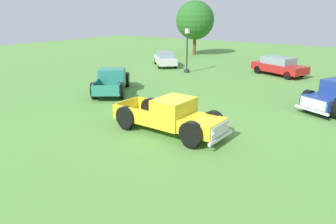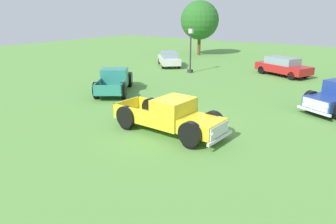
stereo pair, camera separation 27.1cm
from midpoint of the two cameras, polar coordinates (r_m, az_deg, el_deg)
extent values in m
plane|color=#5B9342|center=(14.45, 1.85, -2.71)|extent=(80.00, 80.00, 0.00)
cube|color=yellow|center=(12.78, 6.66, -2.45)|extent=(1.55, 1.57, 0.55)
cube|color=silver|center=(12.43, 9.70, -3.18)|extent=(0.11, 1.37, 0.46)
sphere|color=silver|center=(12.94, 10.91, -2.27)|extent=(0.20, 0.20, 0.20)
sphere|color=silver|center=(11.93, 8.24, -3.86)|extent=(0.20, 0.20, 0.20)
cube|color=yellow|center=(13.41, 1.59, -0.01)|extent=(1.36, 1.72, 1.15)
cube|color=#8C9EA8|center=(13.01, 3.77, 0.55)|extent=(0.09, 1.44, 0.51)
cube|color=yellow|center=(14.59, -3.83, -0.75)|extent=(2.16, 1.74, 0.10)
cube|color=yellow|center=(15.07, -1.86, 1.18)|extent=(2.10, 0.15, 0.55)
cube|color=yellow|center=(13.93, -6.01, -0.29)|extent=(2.10, 0.15, 0.55)
cube|color=yellow|center=(15.15, -6.72, 1.15)|extent=(0.14, 1.67, 0.55)
cylinder|color=black|center=(13.56, 8.46, -2.57)|extent=(0.77, 0.25, 0.76)
cylinder|color=#B7B7BC|center=(13.57, 8.49, -2.56)|extent=(0.31, 0.25, 0.30)
cylinder|color=black|center=(13.50, 8.50, -1.81)|extent=(0.97, 0.31, 0.96)
cylinder|color=black|center=(12.21, 4.57, -4.74)|extent=(0.77, 0.25, 0.76)
cylinder|color=#B7B7BC|center=(12.21, 4.54, -4.76)|extent=(0.31, 0.25, 0.30)
cylinder|color=black|center=(12.14, 4.59, -3.90)|extent=(0.97, 0.31, 0.96)
cylinder|color=black|center=(15.36, -2.46, 0.03)|extent=(0.77, 0.25, 0.76)
cylinder|color=#B7B7BC|center=(15.37, -2.43, 0.04)|extent=(0.31, 0.25, 0.30)
cylinder|color=black|center=(15.31, -2.47, 0.72)|extent=(0.97, 0.31, 0.96)
cylinder|color=black|center=(14.19, -6.82, -1.59)|extent=(0.77, 0.25, 0.76)
cylinder|color=#B7B7BC|center=(14.18, -6.85, -1.60)|extent=(0.31, 0.25, 0.30)
cylinder|color=black|center=(14.13, -6.85, -0.85)|extent=(0.97, 0.31, 0.96)
cube|color=silver|center=(12.53, 9.79, -4.55)|extent=(0.16, 1.83, 0.12)
cube|color=navy|center=(17.73, 26.44, 1.54)|extent=(2.06, 2.05, 0.56)
cube|color=silver|center=(17.10, 24.93, 1.21)|extent=(1.29, 0.65, 0.47)
sphere|color=silver|center=(16.78, 26.67, 0.78)|extent=(0.20, 0.20, 0.20)
sphere|color=silver|center=(17.46, 23.36, 1.82)|extent=(0.20, 0.20, 0.20)
cylinder|color=black|center=(18.28, 24.15, 1.36)|extent=(0.53, 0.80, 0.78)
cylinder|color=#B7B7BC|center=(18.28, 24.12, 1.37)|extent=(0.35, 0.39, 0.31)
cylinder|color=black|center=(18.23, 24.22, 1.95)|extent=(0.67, 1.01, 0.98)
cube|color=silver|center=(17.16, 24.71, 0.17)|extent=(1.73, 0.88, 0.12)
cube|color=#2D8475|center=(22.29, -8.45, 6.05)|extent=(2.02, 2.01, 0.53)
cube|color=silver|center=(23.01, -8.18, 6.41)|extent=(1.10, 0.80, 0.44)
sphere|color=silver|center=(23.08, -9.63, 6.45)|extent=(0.19, 0.19, 0.19)
sphere|color=silver|center=(22.90, -6.74, 6.49)|extent=(0.19, 0.19, 0.19)
cube|color=#2D8475|center=(20.94, -9.02, 6.08)|extent=(2.02, 1.94, 1.10)
cube|color=#8C9EA8|center=(21.46, -8.81, 7.03)|extent=(1.15, 0.83, 0.48)
cube|color=#2D8475|center=(19.48, -9.70, 3.67)|extent=(2.47, 2.56, 0.10)
cube|color=#2D8475|center=(19.56, -11.95, 4.53)|extent=(1.22, 1.69, 0.53)
cube|color=#2D8475|center=(19.29, -7.51, 4.59)|extent=(1.22, 1.69, 0.53)
cube|color=#2D8475|center=(18.48, -10.25, 3.89)|extent=(1.35, 0.99, 0.53)
cylinder|color=black|center=(22.48, -10.45, 5.36)|extent=(0.59, 0.72, 0.73)
cylinder|color=#B7B7BC|center=(22.48, -10.48, 5.36)|extent=(0.36, 0.37, 0.29)
cylinder|color=black|center=(22.44, -10.48, 5.82)|extent=(0.75, 0.91, 0.92)
cylinder|color=black|center=(22.24, -6.36, 5.41)|extent=(0.59, 0.72, 0.73)
cylinder|color=#B7B7BC|center=(22.24, -6.34, 5.41)|extent=(0.36, 0.37, 0.29)
cylinder|color=black|center=(22.20, -6.38, 5.87)|extent=(0.75, 0.91, 0.92)
cylinder|color=black|center=(19.42, -12.15, 3.34)|extent=(0.59, 0.72, 0.73)
cylinder|color=#B7B7BC|center=(19.42, -12.18, 3.34)|extent=(0.36, 0.37, 0.29)
cylinder|color=black|center=(19.38, -12.19, 3.87)|extent=(0.75, 0.91, 0.92)
cylinder|color=black|center=(19.14, -7.44, 3.38)|extent=(0.59, 0.72, 0.73)
cylinder|color=#B7B7BC|center=(19.14, -7.41, 3.38)|extent=(0.36, 0.37, 0.29)
cylinder|color=black|center=(19.09, -7.46, 3.91)|extent=(0.75, 0.91, 0.92)
cube|color=silver|center=(23.10, -8.13, 5.70)|extent=(1.48, 1.09, 0.11)
cube|color=silver|center=(30.42, 0.41, 9.17)|extent=(3.95, 4.04, 0.55)
cube|color=#7F939E|center=(30.21, 0.46, 10.12)|extent=(2.55, 2.58, 0.50)
cylinder|color=black|center=(31.70, -1.27, 9.01)|extent=(0.53, 0.55, 0.58)
cylinder|color=black|center=(31.90, 1.36, 9.06)|extent=(0.53, 0.55, 0.58)
cylinder|color=black|center=(29.03, -0.63, 8.22)|extent=(0.53, 0.55, 0.58)
cylinder|color=black|center=(29.25, 2.24, 8.28)|extent=(0.53, 0.55, 0.58)
cube|color=#B21E1E|center=(27.38, 19.93, 7.29)|extent=(4.69, 3.33, 0.59)
cube|color=#7F939E|center=(27.39, 19.81, 8.51)|extent=(2.82, 2.32, 0.54)
cylinder|color=black|center=(27.18, 23.33, 6.20)|extent=(0.66, 0.43, 0.63)
cylinder|color=black|center=(25.92, 21.27, 5.95)|extent=(0.66, 0.43, 0.63)
cylinder|color=black|center=(28.95, 18.60, 7.33)|extent=(0.66, 0.43, 0.63)
cylinder|color=black|center=(27.77, 16.47, 7.13)|extent=(0.66, 0.43, 0.63)
cube|color=#2D2D33|center=(27.29, 4.21, 7.22)|extent=(0.36, 0.36, 0.25)
cylinder|color=#2D2D33|center=(27.05, 4.28, 10.56)|extent=(0.12, 0.12, 2.96)
cube|color=#F2EACC|center=(26.90, 4.36, 14.07)|extent=(0.28, 0.28, 0.36)
cone|color=#2D2D33|center=(26.89, 4.37, 14.45)|extent=(0.32, 0.32, 0.14)
cylinder|color=brown|center=(38.30, 5.70, 11.69)|extent=(0.36, 0.36, 2.29)
sphere|color=#286623|center=(38.12, 5.83, 15.82)|extent=(4.31, 4.31, 4.31)
camera|label=1|loc=(0.14, -89.43, 0.18)|focal=34.54mm
camera|label=2|loc=(0.14, 90.57, -0.18)|focal=34.54mm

